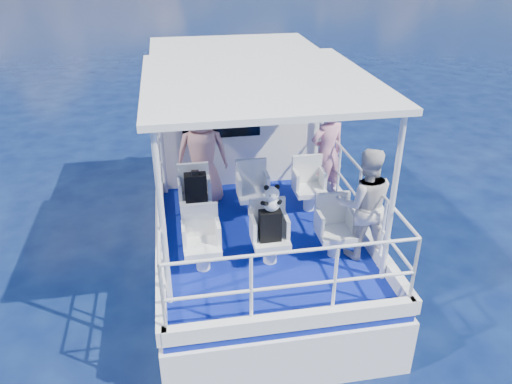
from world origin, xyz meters
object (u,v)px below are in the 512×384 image
Objects in this scene: passenger_port_fwd at (202,154)px; passenger_stbd_aft at (364,204)px; panda at (272,198)px; backpack_center at (270,226)px.

passenger_port_fwd reaches higher than passenger_stbd_aft.
passenger_port_fwd is 1.07× the size of passenger_stbd_aft.
passenger_port_fwd is at bearing 110.94° from panda.
passenger_stbd_aft is 4.36× the size of panda.
passenger_stbd_aft reaches higher than panda.
passenger_stbd_aft is at bearing 0.31° from backpack_center.
backpack_center is (-1.26, -0.01, -0.19)m from passenger_stbd_aft.
passenger_stbd_aft is 1.26m from panda.
passenger_port_fwd is 2.75m from passenger_stbd_aft.
passenger_port_fwd is at bearing 110.26° from backpack_center.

